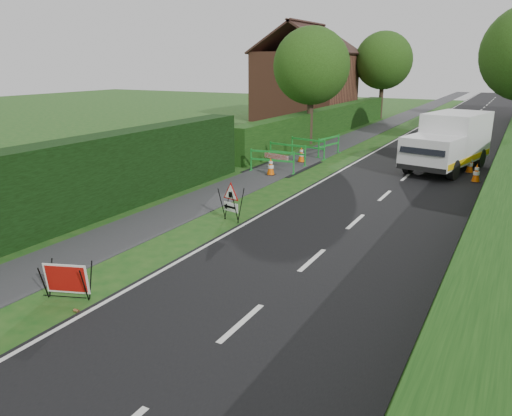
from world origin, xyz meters
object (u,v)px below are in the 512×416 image
at_px(red_rect_sign, 66,279).
at_px(works_van, 449,141).
at_px(triangle_sign, 230,199).
at_px(hatchback_car, 449,124).

bearing_deg(red_rect_sign, works_van, 54.31).
bearing_deg(triangle_sign, hatchback_car, 96.56).
height_order(red_rect_sign, hatchback_car, hatchback_car).
bearing_deg(triangle_sign, red_rect_sign, -78.92).
height_order(triangle_sign, hatchback_car, hatchback_car).
height_order(works_van, hatchback_car, works_van).
relative_size(triangle_sign, works_van, 0.18).
bearing_deg(works_van, triangle_sign, -100.47).
xyz_separation_m(red_rect_sign, triangle_sign, (0.22, 6.08, 0.27)).
relative_size(red_rect_sign, hatchback_car, 0.32).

